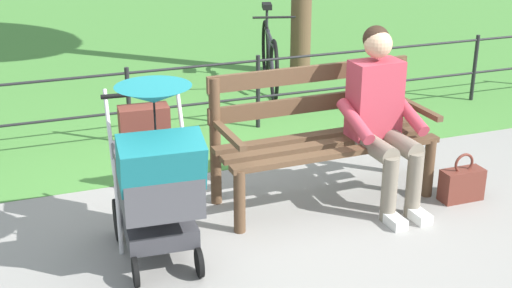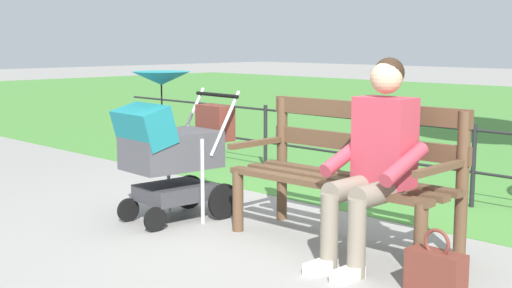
{
  "view_description": "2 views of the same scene",
  "coord_description": "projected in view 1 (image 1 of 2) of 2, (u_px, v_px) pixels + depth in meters",
  "views": [
    {
      "loc": [
        1.6,
        4.2,
        2.28
      ],
      "look_at": [
        0.13,
        0.25,
        0.63
      ],
      "focal_mm": 49.3,
      "sensor_mm": 36.0,
      "label": 1
    },
    {
      "loc": [
        -3.37,
        3.59,
        1.37
      ],
      "look_at": [
        0.14,
        0.13,
        0.64
      ],
      "focal_mm": 48.81,
      "sensor_mm": 36.0,
      "label": 2
    }
  ],
  "objects": [
    {
      "name": "park_fence",
      "position": [
        247.0,
        86.0,
        6.48
      ],
      "size": [
        8.48,
        0.04,
        0.7
      ],
      "color": "black",
      "rests_on": "ground"
    },
    {
      "name": "grass_lawn",
      "position": [
        88.0,
        5.0,
        12.7
      ],
      "size": [
        40.0,
        16.0,
        0.01
      ],
      "primitive_type": "cube",
      "color": "#478438",
      "rests_on": "ground"
    },
    {
      "name": "park_bench",
      "position": [
        320.0,
        129.0,
        5.1
      ],
      "size": [
        1.61,
        0.64,
        0.96
      ],
      "color": "brown",
      "rests_on": "ground"
    },
    {
      "name": "ground_plane",
      "position": [
        261.0,
        212.0,
        5.02
      ],
      "size": [
        60.0,
        60.0,
        0.0
      ],
      "primitive_type": "plane",
      "color": "gray"
    },
    {
      "name": "person_on_bench",
      "position": [
        382.0,
        113.0,
        4.97
      ],
      "size": [
        0.54,
        0.74,
        1.28
      ],
      "color": "slate",
      "rests_on": "ground"
    },
    {
      "name": "stroller",
      "position": [
        156.0,
        172.0,
        4.21
      ],
      "size": [
        0.56,
        0.92,
        1.15
      ],
      "color": "black",
      "rests_on": "ground"
    },
    {
      "name": "bicycle",
      "position": [
        270.0,
        56.0,
        7.76
      ],
      "size": [
        0.59,
        1.61,
        0.89
      ],
      "color": "black",
      "rests_on": "ground"
    },
    {
      "name": "handbag",
      "position": [
        462.0,
        184.0,
        5.16
      ],
      "size": [
        0.32,
        0.14,
        0.37
      ],
      "color": "brown",
      "rests_on": "ground"
    }
  ]
}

